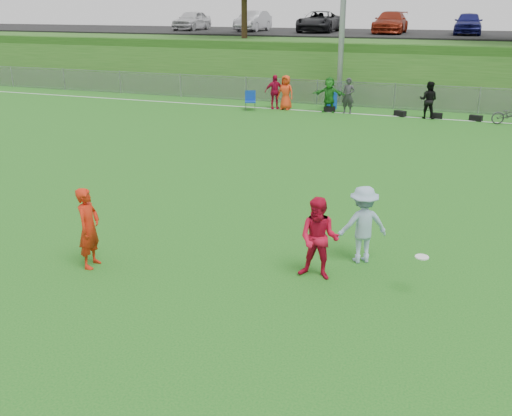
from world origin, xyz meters
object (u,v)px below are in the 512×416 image
at_px(recycling_bin, 331,100).
at_px(player_red_center, 319,239).
at_px(player_red_left, 89,228).
at_px(player_blue, 363,225).
at_px(frisbee, 422,257).
at_px(bicycle, 511,115).

bearing_deg(recycling_bin, player_red_center, -77.94).
bearing_deg(player_red_left, recycling_bin, -7.99).
height_order(player_red_left, player_blue, player_red_left).
xyz_separation_m(player_red_center, recycling_bin, (-3.99, 18.69, -0.39)).
bearing_deg(player_red_center, recycling_bin, 103.19).
distance_m(player_blue, frisbee, 1.68).
height_order(frisbee, recycling_bin, recycling_bin).
relative_size(player_blue, recycling_bin, 1.89).
distance_m(player_red_center, recycling_bin, 19.11).
bearing_deg(bicycle, player_blue, 154.26).
xyz_separation_m(player_red_left, player_blue, (5.09, 2.10, -0.02)).
height_order(player_red_center, recycling_bin, player_red_center).
relative_size(player_red_center, frisbee, 6.56).
height_order(player_blue, bicycle, player_blue).
relative_size(player_red_left, player_blue, 1.02).
xyz_separation_m(frisbee, recycling_bin, (-5.90, 18.76, -0.34)).
distance_m(player_red_left, bicycle, 20.47).
distance_m(player_red_center, player_blue, 1.23).
relative_size(player_red_left, player_red_center, 1.02).
relative_size(player_red_center, player_blue, 1.01).
xyz_separation_m(player_blue, recycling_bin, (-4.65, 17.65, -0.38)).
xyz_separation_m(player_red_left, player_red_center, (4.44, 1.05, -0.01)).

